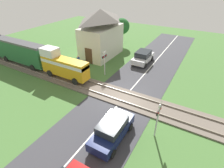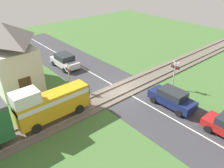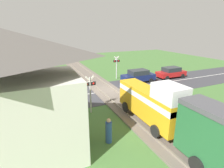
{
  "view_description": "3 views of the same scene",
  "coord_description": "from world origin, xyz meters",
  "px_view_note": "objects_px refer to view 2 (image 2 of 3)",
  "views": [
    {
      "loc": [
        -12.43,
        -5.78,
        10.07
      ],
      "look_at": [
        0.0,
        1.32,
        1.2
      ],
      "focal_mm": 28.0,
      "sensor_mm": 36.0,
      "label": 1
    },
    {
      "loc": [
        -13.53,
        12.95,
        11.12
      ],
      "look_at": [
        0.0,
        1.32,
        1.2
      ],
      "focal_mm": 35.0,
      "sensor_mm": 36.0,
      "label": 2
    },
    {
      "loc": [
        6.7,
        16.26,
        6.38
      ],
      "look_at": [
        0.0,
        1.32,
        1.2
      ],
      "focal_mm": 28.0,
      "sensor_mm": 36.0,
      "label": 3
    }
  ],
  "objects_px": {
    "car_far_side": "(65,61)",
    "crossing_signal_east_approach": "(69,74)",
    "pedestrian_by_station": "(28,100)",
    "station_building": "(9,57)",
    "car_near_crossing": "(172,98)",
    "crossing_signal_west_approach": "(175,71)"
  },
  "relations": [
    {
      "from": "crossing_signal_west_approach",
      "to": "crossing_signal_east_approach",
      "type": "xyz_separation_m",
      "value": [
        6.12,
        8.11,
        0.0
      ]
    },
    {
      "from": "car_far_side",
      "to": "crossing_signal_east_approach",
      "type": "distance_m",
      "value": 6.22
    },
    {
      "from": "crossing_signal_west_approach",
      "to": "pedestrian_by_station",
      "type": "xyz_separation_m",
      "value": [
        6.33,
        12.2,
        -1.25
      ]
    },
    {
      "from": "car_far_side",
      "to": "station_building",
      "type": "xyz_separation_m",
      "value": [
        -0.62,
        6.18,
        2.33
      ]
    },
    {
      "from": "station_building",
      "to": "pedestrian_by_station",
      "type": "xyz_separation_m",
      "value": [
        -4.7,
        0.52,
        -2.46
      ]
    },
    {
      "from": "car_far_side",
      "to": "crossing_signal_west_approach",
      "type": "bearing_deg",
      "value": -154.77
    },
    {
      "from": "car_near_crossing",
      "to": "crossing_signal_west_approach",
      "type": "bearing_deg",
      "value": -56.39
    },
    {
      "from": "crossing_signal_east_approach",
      "to": "station_building",
      "type": "height_order",
      "value": "station_building"
    },
    {
      "from": "car_far_side",
      "to": "crossing_signal_east_approach",
      "type": "xyz_separation_m",
      "value": [
        -5.54,
        2.61,
        1.11
      ]
    },
    {
      "from": "car_near_crossing",
      "to": "car_far_side",
      "type": "xyz_separation_m",
      "value": [
        13.39,
        2.88,
        0.01
      ]
    },
    {
      "from": "car_near_crossing",
      "to": "station_building",
      "type": "height_order",
      "value": "station_building"
    },
    {
      "from": "crossing_signal_west_approach",
      "to": "crossing_signal_east_approach",
      "type": "height_order",
      "value": "same"
    },
    {
      "from": "station_building",
      "to": "crossing_signal_east_approach",
      "type": "bearing_deg",
      "value": -144.01
    },
    {
      "from": "car_far_side",
      "to": "crossing_signal_west_approach",
      "type": "xyz_separation_m",
      "value": [
        -11.66,
        -5.49,
        1.11
      ]
    },
    {
      "from": "car_far_side",
      "to": "crossing_signal_east_approach",
      "type": "height_order",
      "value": "crossing_signal_east_approach"
    },
    {
      "from": "car_far_side",
      "to": "pedestrian_by_station",
      "type": "relative_size",
      "value": 2.63
    },
    {
      "from": "station_building",
      "to": "pedestrian_by_station",
      "type": "distance_m",
      "value": 5.33
    },
    {
      "from": "crossing_signal_east_approach",
      "to": "pedestrian_by_station",
      "type": "bearing_deg",
      "value": 87.06
    },
    {
      "from": "car_far_side",
      "to": "station_building",
      "type": "relative_size",
      "value": 0.59
    },
    {
      "from": "car_far_side",
      "to": "crossing_signal_east_approach",
      "type": "bearing_deg",
      "value": 154.74
    },
    {
      "from": "car_near_crossing",
      "to": "crossing_signal_west_approach",
      "type": "relative_size",
      "value": 1.36
    },
    {
      "from": "crossing_signal_east_approach",
      "to": "station_building",
      "type": "distance_m",
      "value": 6.19
    }
  ]
}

